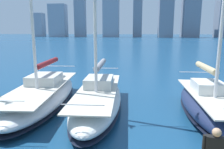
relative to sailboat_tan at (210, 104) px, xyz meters
The scene contains 4 objects.
city_skyline 151.27m from the sailboat_tan, 90.65° to the right, with size 169.97×22.77×45.79m.
sailboat_tan is the anchor object (origin of this frame).
sailboat_grey 5.83m from the sailboat_tan, ahead, with size 2.87×8.99×10.04m.
sailboat_maroon 9.32m from the sailboat_tan, ahead, with size 3.58×9.67×10.44m.
Camera 1 is at (-1.42, 4.35, 4.42)m, focal length 35.00 mm.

